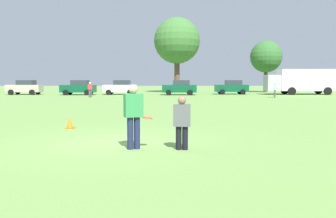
% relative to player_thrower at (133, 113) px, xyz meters
% --- Properties ---
extents(ground_plane, '(193.63, 193.63, 0.00)m').
position_rel_player_thrower_xyz_m(ground_plane, '(-0.66, 0.88, -0.99)').
color(ground_plane, '#6B9347').
extents(player_thrower, '(0.55, 0.43, 1.76)m').
position_rel_player_thrower_xyz_m(player_thrower, '(0.00, 0.00, 0.00)').
color(player_thrower, '#1E234C').
rests_on(player_thrower, ground).
extents(player_defender, '(0.48, 0.30, 1.45)m').
position_rel_player_thrower_xyz_m(player_defender, '(1.31, -0.10, -0.18)').
color(player_defender, black).
rests_on(player_defender, ground).
extents(frisbee, '(0.27, 0.27, 0.07)m').
position_rel_player_thrower_xyz_m(frisbee, '(0.38, 0.02, -0.13)').
color(frisbee, '#E54C33').
extents(traffic_cone, '(0.32, 0.32, 0.48)m').
position_rel_player_thrower_xyz_m(traffic_cone, '(-2.81, 4.08, -0.76)').
color(traffic_cone, '#D8590C').
rests_on(traffic_cone, ground).
extents(parked_car_near_left, '(4.22, 2.26, 1.82)m').
position_rel_player_thrower_xyz_m(parked_car_near_left, '(-16.64, 34.96, -0.07)').
color(parked_car_near_left, '#B7AD99').
rests_on(parked_car_near_left, ground).
extents(parked_car_mid_left, '(4.22, 2.26, 1.82)m').
position_rel_player_thrower_xyz_m(parked_car_mid_left, '(-9.69, 34.09, -0.07)').
color(parked_car_mid_left, '#0C4C2D').
rests_on(parked_car_mid_left, ground).
extents(parked_car_center, '(4.22, 2.26, 1.82)m').
position_rel_player_thrower_xyz_m(parked_car_center, '(-4.58, 34.76, -0.07)').
color(parked_car_center, silver).
rests_on(parked_car_center, ground).
extents(parked_car_mid_right, '(4.22, 2.26, 1.82)m').
position_rel_player_thrower_xyz_m(parked_car_mid_right, '(2.79, 33.79, -0.07)').
color(parked_car_mid_right, '#0C4C2D').
rests_on(parked_car_mid_right, ground).
extents(parked_car_near_right, '(4.22, 2.26, 1.82)m').
position_rel_player_thrower_xyz_m(parked_car_near_right, '(9.64, 35.86, -0.07)').
color(parked_car_near_right, '#0C4C2D').
rests_on(parked_car_near_right, ground).
extents(box_truck, '(8.53, 3.09, 3.18)m').
position_rel_player_thrower_xyz_m(box_truck, '(18.22, 34.87, 0.76)').
color(box_truck, white).
rests_on(box_truck, ground).
extents(bystander_far_jogger, '(0.48, 0.33, 1.63)m').
position_rel_player_thrower_xyz_m(bystander_far_jogger, '(-7.01, 28.04, -0.07)').
color(bystander_far_jogger, '#4C4C51').
rests_on(bystander_far_jogger, ground).
extents(bystander_field_marshal, '(0.38, 0.51, 1.63)m').
position_rel_player_thrower_xyz_m(bystander_field_marshal, '(12.41, 26.92, -0.07)').
color(bystander_field_marshal, '#4C4C51').
rests_on(bystander_field_marshal, ground).
extents(tree_east_birch, '(6.71, 6.71, 10.91)m').
position_rel_player_thrower_xyz_m(tree_east_birch, '(2.79, 42.27, 6.51)').
color(tree_east_birch, brown).
rests_on(tree_east_birch, ground).
extents(tree_east_oak, '(4.69, 4.69, 7.63)m').
position_rel_player_thrower_xyz_m(tree_east_oak, '(16.06, 42.88, 4.26)').
color(tree_east_oak, brown).
rests_on(tree_east_oak, ground).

